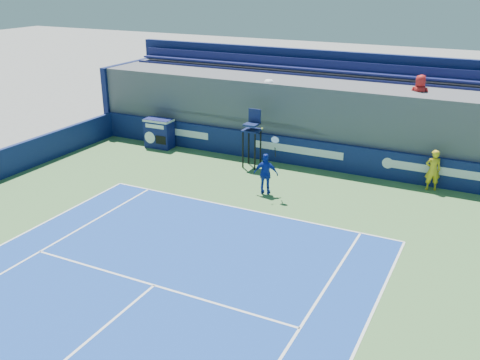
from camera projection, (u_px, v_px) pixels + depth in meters
The scene contains 6 objects.
ball_person at pixel (433, 170), 20.17m from camera, with size 0.58×0.38×1.60m, color yellow.
back_hoarding at pixel (298, 152), 22.88m from camera, with size 20.40×0.21×1.20m.
match_clock at pixel (159, 132), 25.17m from camera, with size 1.34×0.76×1.40m.
umpire_chair at pixel (252, 132), 22.37m from camera, with size 0.70×0.70×2.48m.
tennis_player at pixel (266, 174), 19.82m from camera, with size 1.01×0.59×2.57m.
stadium_seating at pixel (316, 113), 24.13m from camera, with size 21.00×4.05×4.40m.
Camera 1 is at (7.50, -3.49, 7.76)m, focal length 40.00 mm.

